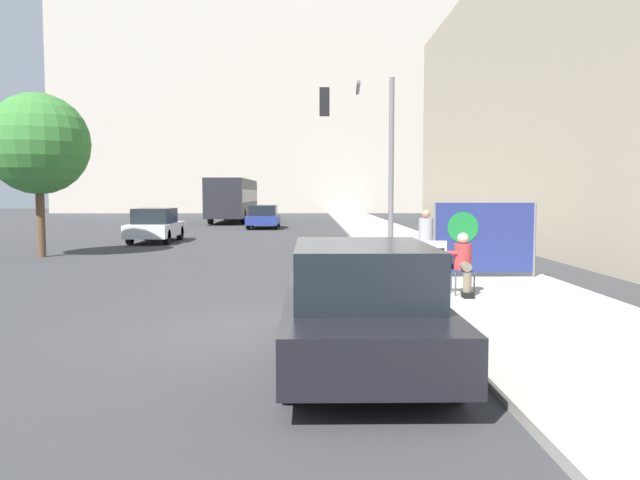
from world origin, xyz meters
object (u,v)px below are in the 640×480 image
car_on_road_midblock (264,217)px  city_bus_on_road (233,197)px  parked_car_curbside (361,304)px  protest_banner (484,238)px  jogger_on_sidewalk (426,243)px  seated_protester (463,261)px  traffic_light_pole (366,139)px  car_on_road_nearest (156,225)px  street_tree_near_curb (38,144)px

car_on_road_midblock → city_bus_on_road: 9.62m
parked_car_curbside → car_on_road_midblock: bearing=96.5°
protest_banner → parked_car_curbside: 7.99m
parked_car_curbside → jogger_on_sidewalk: bearing=73.4°
protest_banner → city_bus_on_road: size_ratio=0.20×
seated_protester → traffic_light_pole: size_ratio=0.22×
seated_protester → parked_car_curbside: parked_car_curbside is taller
car_on_road_nearest → city_bus_on_road: bearing=87.2°
protest_banner → city_bus_on_road: city_bus_on_road is taller
protest_banner → car_on_road_nearest: size_ratio=0.58×
jogger_on_sidewalk → protest_banner: size_ratio=0.65×
jogger_on_sidewalk → street_tree_near_curb: (-11.83, 6.10, 2.83)m
seated_protester → protest_banner: 2.88m
parked_car_curbside → car_on_road_midblock: parked_car_curbside is taller
jogger_on_sidewalk → car_on_road_midblock: 24.04m
seated_protester → traffic_light_pole: traffic_light_pole is taller
parked_car_curbside → city_bus_on_road: size_ratio=0.39×
parked_car_curbside → street_tree_near_curb: bearing=125.9°
jogger_on_sidewalk → car_on_road_nearest: (-9.57, 12.48, -0.21)m
traffic_light_pole → parked_car_curbside: size_ratio=1.18×
city_bus_on_road → street_tree_near_curb: street_tree_near_curb is taller
jogger_on_sidewalk → car_on_road_nearest: jogger_on_sidewalk is taller
traffic_light_pole → car_on_road_nearest: traffic_light_pole is taller
jogger_on_sidewalk → street_tree_near_curb: size_ratio=0.30×
traffic_light_pole → street_tree_near_curb: size_ratio=1.01×
protest_banner → street_tree_near_curb: size_ratio=0.45×
traffic_light_pole → jogger_on_sidewalk: bearing=-76.0°
car_on_road_nearest → traffic_light_pole: bearing=-43.9°
seated_protester → street_tree_near_curb: size_ratio=0.22×
city_bus_on_road → street_tree_near_curb: 26.63m
jogger_on_sidewalk → city_bus_on_road: size_ratio=0.13×
car_on_road_midblock → car_on_road_nearest: bearing=-109.8°
street_tree_near_curb → car_on_road_nearest: bearing=70.5°
traffic_light_pole → car_on_road_midblock: 19.86m
protest_banner → car_on_road_nearest: (-10.95, 12.57, -0.33)m
street_tree_near_curb → traffic_light_pole: bearing=-9.5°
traffic_light_pole → parked_car_curbside: bearing=-95.4°
traffic_light_pole → car_on_road_nearest: (-8.50, 8.18, -3.07)m
seated_protester → traffic_light_pole: 7.74m
seated_protester → car_on_road_midblock: (-5.86, 26.08, -0.08)m
street_tree_near_curb → car_on_road_midblock: bearing=70.3°
city_bus_on_road → street_tree_near_curb: (-3.24, -26.36, 1.93)m
seated_protester → car_on_road_nearest: 18.08m
jogger_on_sidewalk → car_on_road_nearest: 15.73m
jogger_on_sidewalk → street_tree_near_curb: 13.61m
seated_protester → protest_banner: protest_banner is taller
car_on_road_nearest → street_tree_near_curb: street_tree_near_curb is taller
car_on_road_midblock → traffic_light_pole: bearing=-76.5°
jogger_on_sidewalk → car_on_road_midblock: bearing=-68.5°
car_on_road_nearest → jogger_on_sidewalk: bearing=-52.5°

